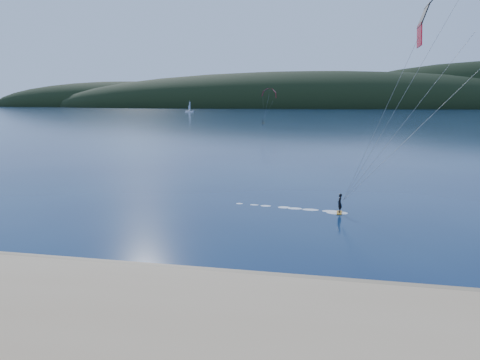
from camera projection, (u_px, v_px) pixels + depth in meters
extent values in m
plane|color=#08183B|center=(146.00, 305.00, 24.20)|extent=(1800.00, 1800.00, 0.00)
cube|color=#876D4E|center=(176.00, 273.00, 28.53)|extent=(220.00, 2.50, 0.10)
ellipsoid|color=black|center=(303.00, 108.00, 728.55)|extent=(840.00, 280.00, 110.00)
ellipsoid|color=black|center=(124.00, 107.00, 854.81)|extent=(520.00, 220.00, 90.00)
cube|color=#C07C16|center=(339.00, 213.00, 43.92)|extent=(0.49, 1.45, 0.08)
imported|color=black|center=(340.00, 203.00, 43.77)|extent=(0.44, 0.66, 1.78)
cylinder|color=gray|center=(401.00, 126.00, 38.66)|extent=(0.02, 0.02, 17.52)
cube|color=#C07C16|center=(263.00, 123.00, 220.35)|extent=(1.16, 1.12, 0.07)
imported|color=black|center=(263.00, 121.00, 220.22)|extent=(0.92, 0.92, 1.50)
cylinder|color=gray|center=(266.00, 108.00, 217.02)|extent=(0.02, 0.02, 12.50)
cube|color=white|center=(189.00, 111.00, 440.69)|extent=(7.63, 2.93, 1.31)
cylinder|color=white|center=(189.00, 106.00, 439.83)|extent=(0.19, 0.19, 10.29)
cube|color=white|center=(190.00, 106.00, 441.08)|extent=(0.22, 2.43, 7.48)
cube|color=white|center=(189.00, 108.00, 438.69)|extent=(0.18, 1.87, 4.68)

